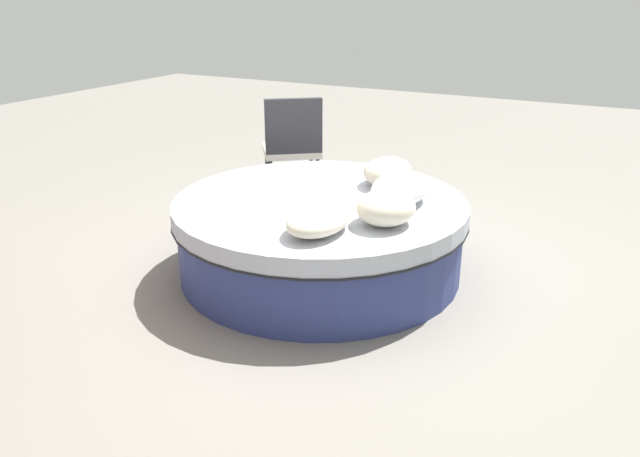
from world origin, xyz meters
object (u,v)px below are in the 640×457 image
round_bed (320,235)px  patio_chair (292,142)px  throw_pillow_0 (318,220)px  throw_pillow_1 (386,207)px  throw_pillow_3 (388,171)px  throw_pillow_2 (400,188)px

round_bed → patio_chair: 1.67m
throw_pillow_0 → patio_chair: patio_chair is taller
throw_pillow_1 → throw_pillow_3: 0.82m
patio_chair → throw_pillow_0: bearing=-92.8°
throw_pillow_2 → throw_pillow_3: (-0.34, -0.23, -0.00)m
throw_pillow_0 → throw_pillow_1: 0.44m
throw_pillow_2 → patio_chair: (-1.12, -1.50, -0.08)m
throw_pillow_3 → patio_chair: patio_chair is taller
throw_pillow_3 → throw_pillow_0: bearing=-0.2°
round_bed → patio_chair: (-1.32, -0.99, 0.28)m
throw_pillow_2 → round_bed: bearing=-69.4°
throw_pillow_0 → throw_pillow_3: throw_pillow_3 is taller
round_bed → throw_pillow_0: throw_pillow_0 is taller
throw_pillow_1 → patio_chair: (-1.54, -1.56, -0.09)m
throw_pillow_1 → throw_pillow_2: size_ratio=0.75×
throw_pillow_0 → patio_chair: (-1.86, -1.26, -0.06)m
throw_pillow_2 → throw_pillow_3: 0.41m
throw_pillow_1 → patio_chair: 2.20m
throw_pillow_3 → patio_chair: 1.49m
round_bed → throw_pillow_2: size_ratio=3.70×
throw_pillow_0 → throw_pillow_1: size_ratio=1.24×
throw_pillow_2 → patio_chair: 1.87m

